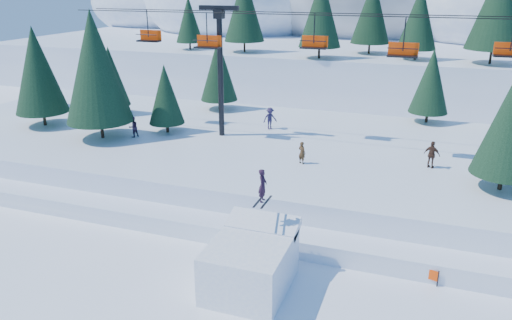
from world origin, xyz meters
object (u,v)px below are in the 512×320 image
(banner_far, at_px, (426,265))
(chairlift, at_px, (359,58))
(jump_kicker, at_px, (251,263))
(banner_near, at_px, (411,268))

(banner_far, bearing_deg, chairlift, 115.86)
(jump_kicker, distance_m, chairlift, 18.26)
(jump_kicker, bearing_deg, banner_near, 25.09)
(jump_kicker, relative_size, banner_far, 2.04)
(jump_kicker, distance_m, banner_far, 9.26)
(jump_kicker, relative_size, banner_near, 2.11)
(chairlift, bearing_deg, banner_near, -68.09)
(jump_kicker, xyz_separation_m, banner_far, (8.24, 4.14, -0.84))
(chairlift, bearing_deg, jump_kicker, -98.23)
(banner_far, bearing_deg, jump_kicker, -153.31)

